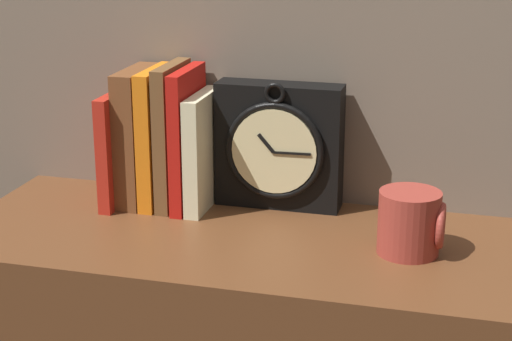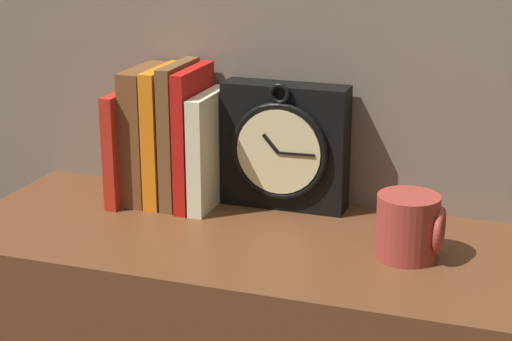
# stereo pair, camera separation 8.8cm
# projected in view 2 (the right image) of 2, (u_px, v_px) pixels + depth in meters

# --- Properties ---
(clock) EXTENTS (0.22, 0.07, 0.23)m
(clock) POSITION_uv_depth(u_px,v_px,m) (285.00, 147.00, 1.48)
(clock) COLOR black
(clock) RESTS_ON bookshelf
(book_slot0_red) EXTENTS (0.02, 0.16, 0.20)m
(book_slot0_red) POSITION_uv_depth(u_px,v_px,m) (128.00, 144.00, 1.53)
(book_slot0_red) COLOR red
(book_slot0_red) RESTS_ON bookshelf
(book_slot1_brown) EXTENTS (0.04, 0.14, 0.24)m
(book_slot1_brown) POSITION_uv_depth(u_px,v_px,m) (146.00, 134.00, 1.53)
(book_slot1_brown) COLOR brown
(book_slot1_brown) RESTS_ON bookshelf
(book_slot2_orange) EXTENTS (0.03, 0.14, 0.24)m
(book_slot2_orange) POSITION_uv_depth(u_px,v_px,m) (164.00, 135.00, 1.51)
(book_slot2_orange) COLOR orange
(book_slot2_orange) RESTS_ON bookshelf
(book_slot3_brown) EXTENTS (0.02, 0.14, 0.25)m
(book_slot3_brown) POSITION_uv_depth(u_px,v_px,m) (180.00, 134.00, 1.50)
(book_slot3_brown) COLOR brown
(book_slot3_brown) RESTS_ON bookshelf
(book_slot4_red) EXTENTS (0.02, 0.14, 0.25)m
(book_slot4_red) POSITION_uv_depth(u_px,v_px,m) (194.00, 137.00, 1.49)
(book_slot4_red) COLOR red
(book_slot4_red) RESTS_ON bookshelf
(book_slot5_cream) EXTENTS (0.03, 0.14, 0.20)m
(book_slot5_cream) POSITION_uv_depth(u_px,v_px,m) (209.00, 150.00, 1.49)
(book_slot5_cream) COLOR beige
(book_slot5_cream) RESTS_ON bookshelf
(mug) EXTENTS (0.10, 0.10, 0.10)m
(mug) POSITION_uv_depth(u_px,v_px,m) (409.00, 228.00, 1.29)
(mug) COLOR #9E382D
(mug) RESTS_ON bookshelf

